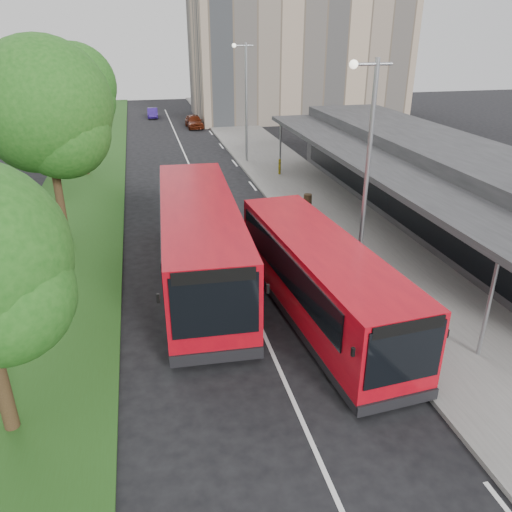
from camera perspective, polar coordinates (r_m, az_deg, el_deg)
The scene contains 17 objects.
ground at distance 16.51m, azimuth 0.63°, elevation -8.32°, with size 120.00×120.00×0.00m, color black.
pavement at distance 35.86m, azimuth 2.47°, elevation 10.16°, with size 5.00×80.00×0.15m, color slate.
grass_verge at distance 34.83m, azimuth -18.87°, elevation 8.40°, with size 5.00×80.00×0.10m, color #234A17.
lane_centre_line at distance 30.03m, azimuth -6.16°, elevation 7.04°, with size 0.12×70.00×0.01m, color silver.
kerb_dashes at distance 34.32m, azimuth -1.50°, elevation 9.40°, with size 0.12×56.00×0.01m.
office_block at distance 58.11m, azimuth 4.72°, elevation 24.49°, with size 22.00×12.00×18.00m, color tan.
station_building at distance 26.63m, azimuth 19.85°, elevation 8.02°, with size 7.70×26.00×4.00m.
tree_mid at distance 23.05m, azimuth -22.94°, elevation 14.64°, with size 5.52×5.52×8.87m.
tree_far at distance 34.91m, azimuth -19.99°, elevation 17.27°, with size 5.19×5.19×8.34m.
lamp_post_near at distance 17.67m, azimuth 12.41°, elevation 10.09°, with size 1.44×0.28×8.00m.
lamp_post_far at distance 36.49m, azimuth -1.27°, elevation 17.85°, with size 1.44×0.28×8.00m.
bus_main at distance 16.53m, azimuth 7.32°, elevation -2.77°, with size 3.27×10.01×2.79m.
bus_second at distance 18.91m, azimuth -6.42°, elevation 1.65°, with size 3.45×11.52×3.23m.
litter_bin at distance 27.00m, azimuth 5.92°, elevation 6.23°, with size 0.43×0.43×0.78m, color #392817.
bollard at distance 33.55m, azimuth 2.72°, elevation 10.16°, with size 0.16×0.16×1.00m, color #D5BA0B.
car_near at distance 51.42m, azimuth -7.09°, elevation 15.03°, with size 1.50×3.73×1.27m, color #541B0C.
car_far at distance 58.34m, azimuth -11.73°, elevation 15.72°, with size 1.09×3.13×1.03m, color navy.
Camera 1 is at (-3.30, -13.47, 8.95)m, focal length 35.00 mm.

